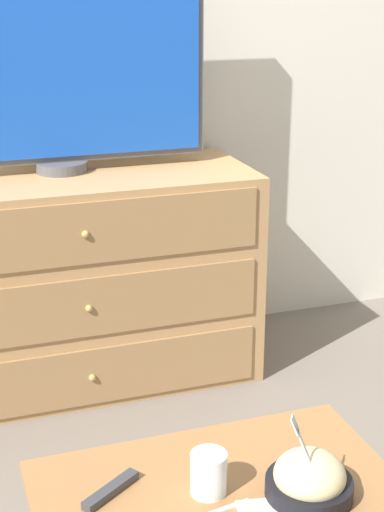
% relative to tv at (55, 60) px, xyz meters
% --- Properties ---
extents(ground_plane, '(12.00, 12.00, 0.00)m').
position_rel_tv_xyz_m(ground_plane, '(0.13, 0.22, -1.13)').
color(ground_plane, '#70665B').
extents(wall_back, '(12.00, 0.05, 2.60)m').
position_rel_tv_xyz_m(wall_back, '(0.13, 0.24, 0.17)').
color(wall_back, silver).
rests_on(wall_back, ground_plane).
extents(dresser, '(1.25, 0.53, 0.75)m').
position_rel_tv_xyz_m(dresser, '(0.01, -0.07, -0.75)').
color(dresser, tan).
rests_on(dresser, ground_plane).
extents(tv, '(1.02, 0.18, 0.73)m').
position_rel_tv_xyz_m(tv, '(0.00, 0.00, 0.00)').
color(tv, '#515156').
rests_on(tv, dresser).
extents(takeout_bowl, '(0.18, 0.18, 0.19)m').
position_rel_tv_xyz_m(takeout_bowl, '(0.23, -1.45, -0.69)').
color(takeout_bowl, black).
rests_on(takeout_bowl, coffee_table).
extents(drink_cup, '(0.08, 0.08, 0.09)m').
position_rel_tv_xyz_m(drink_cup, '(0.04, -1.37, -0.69)').
color(drink_cup, beige).
rests_on(drink_cup, coffee_table).
extents(remote_control, '(0.13, 0.10, 0.02)m').
position_rel_tv_xyz_m(remote_control, '(-0.15, -1.31, -0.72)').
color(remote_control, '#38383D').
rests_on(remote_control, coffee_table).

